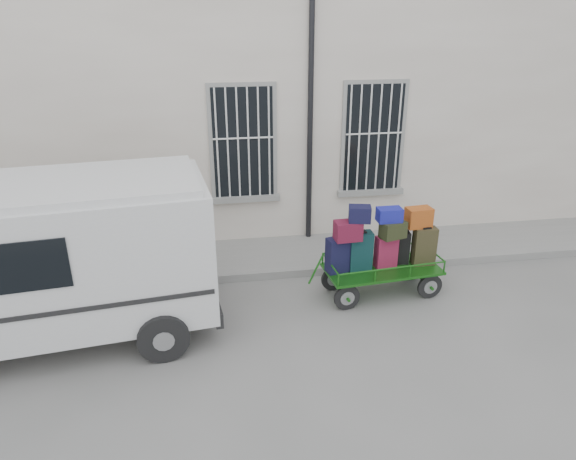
% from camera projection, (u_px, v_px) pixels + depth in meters
% --- Properties ---
extents(ground, '(80.00, 80.00, 0.00)m').
position_uv_depth(ground, '(286.00, 318.00, 8.48)').
color(ground, slate).
rests_on(ground, ground).
extents(building, '(24.00, 5.15, 6.00)m').
position_uv_depth(building, '(250.00, 88.00, 12.31)').
color(building, beige).
rests_on(building, ground).
extents(sidewalk, '(24.00, 1.70, 0.15)m').
position_uv_depth(sidewalk, '(269.00, 256.00, 10.45)').
color(sidewalk, gray).
rests_on(sidewalk, ground).
extents(luggage_cart, '(2.39, 1.09, 1.73)m').
position_uv_depth(luggage_cart, '(382.00, 250.00, 8.89)').
color(luggage_cart, black).
rests_on(luggage_cart, ground).
extents(van, '(5.16, 2.72, 2.49)m').
position_uv_depth(van, '(39.00, 255.00, 7.42)').
color(van, silver).
rests_on(van, ground).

